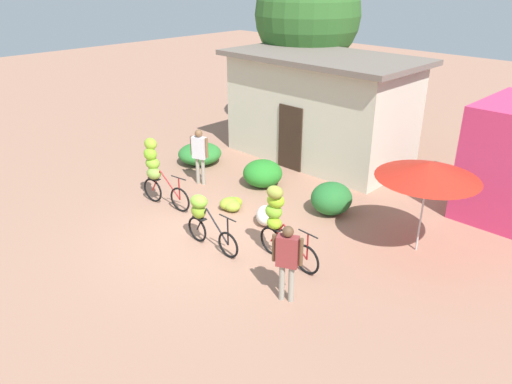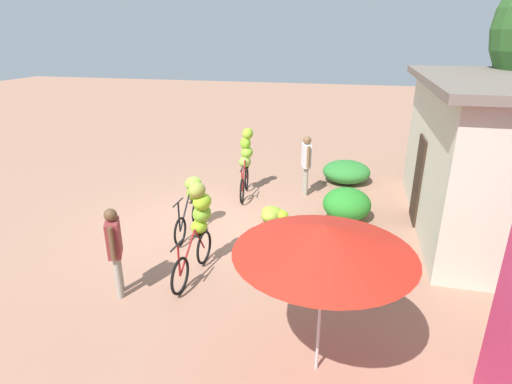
{
  "view_description": "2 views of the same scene",
  "coord_description": "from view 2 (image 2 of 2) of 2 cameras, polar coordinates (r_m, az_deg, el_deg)",
  "views": [
    {
      "loc": [
        7.8,
        -6.34,
        5.74
      ],
      "look_at": [
        0.51,
        1.12,
        0.98
      ],
      "focal_mm": 34.49,
      "sensor_mm": 36.0,
      "label": 1
    },
    {
      "loc": [
        8.06,
        3.17,
        4.15
      ],
      "look_at": [
        0.84,
        1.4,
        1.28
      ],
      "focal_mm": 28.82,
      "sensor_mm": 36.0,
      "label": 2
    }
  ],
  "objects": [
    {
      "name": "person_bystander",
      "position": [
        11.15,
        6.99,
        4.51
      ],
      "size": [
        0.55,
        0.32,
        1.64
      ],
      "color": "gray",
      "rests_on": "ground"
    },
    {
      "name": "produce_sack",
      "position": [
        8.72,
        1.14,
        -5.73
      ],
      "size": [
        0.8,
        0.81,
        0.44
      ],
      "primitive_type": "ellipsoid",
      "rotation": [
        0.0,
        0.0,
        2.31
      ],
      "color": "silver",
      "rests_on": "ground"
    },
    {
      "name": "bicycle_near_pile",
      "position": [
        9.23,
        -8.88,
        -0.9
      ],
      "size": [
        1.63,
        0.38,
        1.19
      ],
      "color": "black",
      "rests_on": "ground"
    },
    {
      "name": "hedge_bush_front_left",
      "position": [
        12.54,
        12.44,
        2.77
      ],
      "size": [
        1.36,
        1.4,
        0.64
      ],
      "primitive_type": "ellipsoid",
      "color": "#2E7E32",
      "rests_on": "ground"
    },
    {
      "name": "hedge_bush_mid",
      "position": [
        7.75,
        11.57,
        -8.27
      ],
      "size": [
        1.03,
        1.08,
        0.81
      ],
      "primitive_type": "ellipsoid",
      "color": "#27702F",
      "rests_on": "ground"
    },
    {
      "name": "building_low",
      "position": [
        10.3,
        29.96,
        4.42
      ],
      "size": [
        6.14,
        3.33,
        3.34
      ],
      "color": "beige",
      "rests_on": "ground"
    },
    {
      "name": "hedge_bush_front_right",
      "position": [
        9.99,
        12.48,
        -1.64
      ],
      "size": [
        1.14,
        1.13,
        0.76
      ],
      "primitive_type": "ellipsoid",
      "color": "#288328",
      "rests_on": "ground"
    },
    {
      "name": "person_vendor",
      "position": [
        7.1,
        -19.05,
        -6.83
      ],
      "size": [
        0.53,
        0.36,
        1.59
      ],
      "color": "gray",
      "rests_on": "ground"
    },
    {
      "name": "bicycle_leftmost",
      "position": [
        11.27,
        -1.44,
        4.85
      ],
      "size": [
        1.66,
        0.43,
        1.78
      ],
      "color": "black",
      "rests_on": "ground"
    },
    {
      "name": "bicycle_center_loaded",
      "position": [
        7.55,
        -7.99,
        -3.92
      ],
      "size": [
        1.69,
        0.4,
        1.68
      ],
      "color": "black",
      "rests_on": "ground"
    },
    {
      "name": "banana_pile_on_ground",
      "position": [
        9.79,
        2.4,
        -3.07
      ],
      "size": [
        0.7,
        0.74,
        0.32
      ],
      "color": "#92AD30",
      "rests_on": "ground"
    },
    {
      "name": "ground_plane",
      "position": [
        9.6,
        -6.95,
        -4.7
      ],
      "size": [
        60.0,
        60.0,
        0.0
      ],
      "primitive_type": "plane",
      "color": "#A2735D"
    },
    {
      "name": "market_umbrella",
      "position": [
        4.86,
        9.51,
        -6.53
      ],
      "size": [
        2.18,
        2.18,
        2.1
      ],
      "color": "beige",
      "rests_on": "ground"
    }
  ]
}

